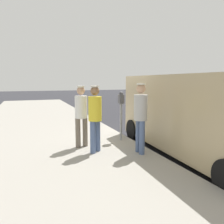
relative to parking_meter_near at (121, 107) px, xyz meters
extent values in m
plane|color=#2D2D33|center=(-1.35, -0.40, -1.18)|extent=(80.00, 80.00, 0.00)
cube|color=#9E998E|center=(2.15, -0.40, -1.11)|extent=(5.00, 32.00, 0.15)
cylinder|color=gray|center=(0.00, 0.00, -0.46)|extent=(0.07, 0.07, 1.15)
cube|color=#4C4C51|center=(0.00, 0.00, 0.26)|extent=(0.14, 0.18, 0.28)
sphere|color=#47474C|center=(0.00, 0.00, 0.43)|extent=(0.12, 0.12, 0.12)
cylinder|color=#4C608C|center=(1.19, 0.96, -0.62)|extent=(0.14, 0.14, 0.83)
cylinder|color=#4C608C|center=(1.02, 0.82, -0.62)|extent=(0.14, 0.14, 0.83)
cylinder|color=yellow|center=(1.10, 0.89, 0.11)|extent=(0.34, 0.34, 0.62)
sphere|color=#8C6647|center=(1.10, 0.89, 0.56)|extent=(0.22, 0.22, 0.22)
cylinder|color=silver|center=(1.10, 0.89, 0.67)|extent=(0.21, 0.21, 0.04)
cylinder|color=#726656|center=(1.43, 0.31, -0.62)|extent=(0.14, 0.14, 0.82)
cylinder|color=#726656|center=(1.21, 0.26, -0.62)|extent=(0.14, 0.14, 0.82)
cylinder|color=white|center=(1.32, 0.29, 0.10)|extent=(0.34, 0.34, 0.61)
sphere|color=tan|center=(1.32, 0.29, 0.54)|extent=(0.22, 0.22, 0.22)
cylinder|color=silver|center=(1.32, 0.29, 0.65)|extent=(0.21, 0.21, 0.04)
cylinder|color=#4C608C|center=(0.06, 1.49, -0.60)|extent=(0.14, 0.14, 0.86)
cylinder|color=#4C608C|center=(0.05, 1.27, -0.60)|extent=(0.14, 0.14, 0.86)
cylinder|color=#B7B7B7|center=(0.05, 1.38, 0.15)|extent=(0.34, 0.34, 0.64)
sphere|color=tan|center=(0.05, 1.38, 0.62)|extent=(0.23, 0.23, 0.23)
cylinder|color=silver|center=(0.05, 1.38, 0.73)|extent=(0.22, 0.22, 0.04)
cube|color=tan|center=(-1.50, 1.66, -0.01)|extent=(2.18, 5.27, 1.96)
cube|color=black|center=(-1.58, -0.79, 0.38)|extent=(1.84, 0.14, 0.88)
cylinder|color=black|center=(-0.62, -0.42, -0.84)|extent=(0.24, 0.69, 0.68)
cylinder|color=black|center=(-2.52, -0.36, -0.84)|extent=(0.24, 0.69, 0.68)
camera|label=1|loc=(2.73, 6.41, 0.82)|focal=36.42mm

